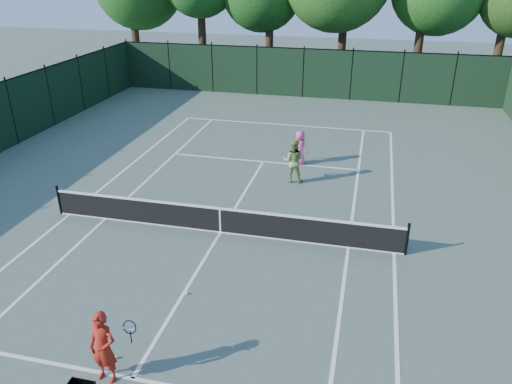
% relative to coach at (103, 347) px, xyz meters
% --- Properties ---
extents(ground, '(90.00, 90.00, 0.00)m').
position_rel_coach_xyz_m(ground, '(0.50, 6.51, -0.85)').
color(ground, '#4C5C50').
rests_on(ground, ground).
extents(sideline_doubles_left, '(0.10, 23.77, 0.01)m').
position_rel_coach_xyz_m(sideline_doubles_left, '(-4.99, 6.51, -0.84)').
color(sideline_doubles_left, white).
rests_on(sideline_doubles_left, ground).
extents(sideline_doubles_right, '(0.10, 23.77, 0.01)m').
position_rel_coach_xyz_m(sideline_doubles_right, '(5.98, 6.51, -0.84)').
color(sideline_doubles_right, white).
rests_on(sideline_doubles_right, ground).
extents(sideline_singles_left, '(0.10, 23.77, 0.01)m').
position_rel_coach_xyz_m(sideline_singles_left, '(-3.62, 6.51, -0.84)').
color(sideline_singles_left, white).
rests_on(sideline_singles_left, ground).
extents(sideline_singles_right, '(0.10, 23.77, 0.01)m').
position_rel_coach_xyz_m(sideline_singles_right, '(4.61, 6.51, -0.84)').
color(sideline_singles_right, white).
rests_on(sideline_singles_right, ground).
extents(baseline_far, '(10.97, 0.10, 0.01)m').
position_rel_coach_xyz_m(baseline_far, '(0.50, 18.39, -0.84)').
color(baseline_far, white).
rests_on(baseline_far, ground).
extents(service_line_near, '(8.23, 0.10, 0.01)m').
position_rel_coach_xyz_m(service_line_near, '(0.50, 0.11, -0.84)').
color(service_line_near, white).
rests_on(service_line_near, ground).
extents(service_line_far, '(8.23, 0.10, 0.01)m').
position_rel_coach_xyz_m(service_line_far, '(0.50, 12.91, -0.84)').
color(service_line_far, white).
rests_on(service_line_far, ground).
extents(center_service_line, '(0.10, 12.80, 0.01)m').
position_rel_coach_xyz_m(center_service_line, '(0.50, 6.51, -0.84)').
color(center_service_line, white).
rests_on(center_service_line, ground).
extents(tennis_net, '(11.69, 0.09, 1.06)m').
position_rel_coach_xyz_m(tennis_net, '(0.50, 6.51, -0.37)').
color(tennis_net, black).
rests_on(tennis_net, ground).
extents(fence_far, '(24.00, 0.05, 3.00)m').
position_rel_coach_xyz_m(fence_far, '(0.50, 24.51, 0.65)').
color(fence_far, black).
rests_on(fence_far, ground).
extents(coach, '(0.96, 0.59, 1.69)m').
position_rel_coach_xyz_m(coach, '(0.00, 0.00, 0.00)').
color(coach, '#A51E12').
rests_on(coach, ground).
extents(player_pink, '(0.85, 0.71, 1.49)m').
position_rel_coach_xyz_m(player_pink, '(2.07, 13.04, -0.10)').
color(player_pink, '#ED5391').
rests_on(player_pink, ground).
extents(player_green, '(0.90, 0.72, 1.76)m').
position_rel_coach_xyz_m(player_green, '(2.10, 11.12, 0.03)').
color(player_green, '#7FA251').
rests_on(player_green, ground).
extents(loose_ball_near_cart, '(0.07, 0.07, 0.07)m').
position_rel_coach_xyz_m(loose_ball_near_cart, '(-0.11, 0.57, -0.81)').
color(loose_ball_near_cart, '#C1DC2D').
rests_on(loose_ball_near_cart, ground).
extents(loose_ball_midcourt, '(0.07, 0.07, 0.07)m').
position_rel_coach_xyz_m(loose_ball_midcourt, '(0.60, 3.14, -0.81)').
color(loose_ball_midcourt, '#D0EA30').
rests_on(loose_ball_midcourt, ground).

